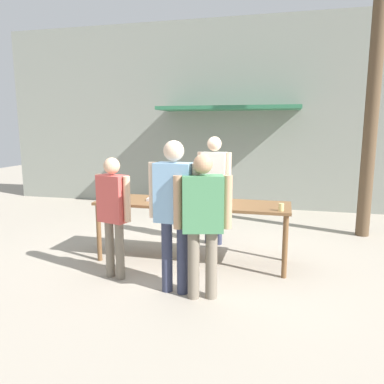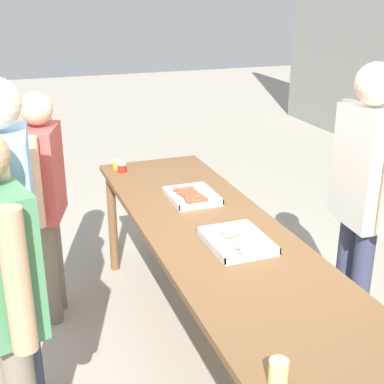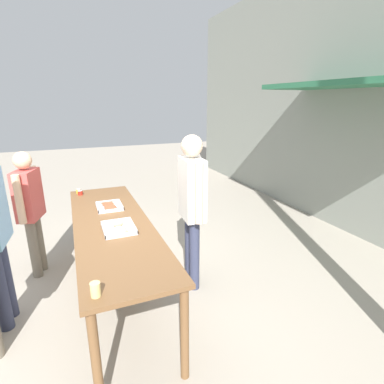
% 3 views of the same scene
% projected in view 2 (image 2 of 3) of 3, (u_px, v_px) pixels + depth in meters
% --- Properties ---
extents(ground_plane, '(24.00, 24.00, 0.00)m').
position_uv_depth(ground_plane, '(212.00, 357.00, 3.40)').
color(ground_plane, '#A39989').
extents(serving_table, '(2.82, 0.80, 0.90)m').
position_uv_depth(serving_table, '(214.00, 243.00, 3.12)').
color(serving_table, brown).
rests_on(serving_table, ground).
extents(food_tray_sausages, '(0.37, 0.30, 0.04)m').
position_uv_depth(food_tray_sausages, '(192.00, 197.00, 3.52)').
color(food_tray_sausages, silver).
rests_on(food_tray_sausages, serving_table).
extents(food_tray_buns, '(0.41, 0.32, 0.07)m').
position_uv_depth(food_tray_buns, '(239.00, 242.00, 2.88)').
color(food_tray_buns, silver).
rests_on(food_tray_buns, serving_table).
extents(condiment_jar_mustard, '(0.07, 0.07, 0.07)m').
position_uv_depth(condiment_jar_mustard, '(117.00, 165.00, 4.10)').
color(condiment_jar_mustard, gold).
rests_on(condiment_jar_mustard, serving_table).
extents(condiment_jar_ketchup, '(0.07, 0.07, 0.07)m').
position_uv_depth(condiment_jar_ketchup, '(122.00, 168.00, 4.03)').
color(condiment_jar_ketchup, '#B22319').
rests_on(condiment_jar_ketchup, serving_table).
extents(beer_cup, '(0.07, 0.07, 0.10)m').
position_uv_depth(beer_cup, '(278.00, 373.00, 1.85)').
color(beer_cup, '#DBC67A').
rests_on(beer_cup, serving_table).
extents(person_server_behind_table, '(0.58, 0.25, 1.83)m').
position_uv_depth(person_server_behind_table, '(364.00, 186.00, 3.15)').
color(person_server_behind_table, '#333851').
rests_on(person_server_behind_table, ground).
extents(person_customer_holding_hotdog, '(0.54, 0.31, 1.60)m').
position_uv_depth(person_customer_holding_hotdog, '(45.00, 190.00, 3.52)').
color(person_customer_holding_hotdog, '#756B5B').
rests_on(person_customer_holding_hotdog, ground).
extents(person_customer_with_cup, '(0.65, 0.36, 1.69)m').
position_uv_depth(person_customer_with_cup, '(0.00, 285.00, 2.31)').
color(person_customer_with_cup, '#756B5B').
rests_on(person_customer_with_cup, ground).
extents(person_customer_waiting_in_line, '(0.63, 0.28, 1.84)m').
position_uv_depth(person_customer_waiting_in_line, '(11.00, 229.00, 2.61)').
color(person_customer_waiting_in_line, '#333851').
rests_on(person_customer_waiting_in_line, ground).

